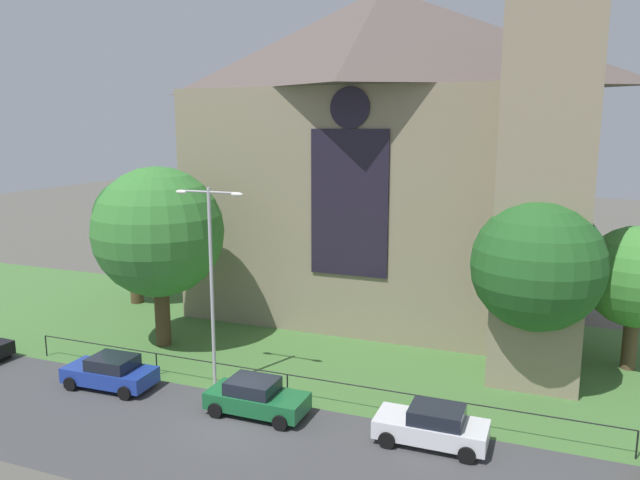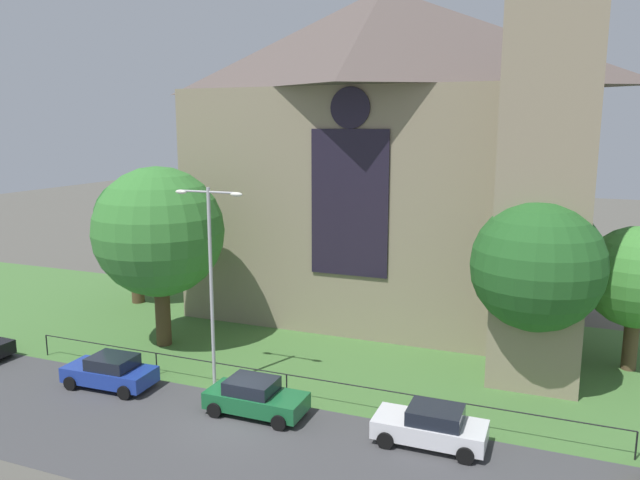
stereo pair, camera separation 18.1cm
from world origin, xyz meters
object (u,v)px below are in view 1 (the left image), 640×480
at_px(tree_left_far, 133,218).
at_px(streetlamp_near, 211,265).
at_px(parked_car_green, 256,397).
at_px(tree_right_far, 636,277).
at_px(parked_car_white, 432,426).
at_px(parked_car_blue, 111,372).
at_px(tree_right_near, 537,267).
at_px(church_building, 390,152).
at_px(tree_left_near, 159,232).

distance_m(tree_left_far, streetlamp_near, 15.62).
bearing_deg(tree_left_far, parked_car_green, -37.76).
distance_m(tree_right_far, parked_car_green, 19.02).
xyz_separation_m(tree_left_far, parked_car_white, (22.44, -11.47, -5.08)).
xyz_separation_m(tree_right_far, parked_car_blue, (-22.38, -11.19, -3.92)).
distance_m(tree_right_far, streetlamp_near, 20.30).
bearing_deg(tree_right_near, church_building, 135.80).
height_order(tree_right_far, parked_car_white, tree_right_far).
distance_m(parked_car_blue, parked_car_green, 7.45).
relative_size(streetlamp_near, parked_car_white, 2.20).
distance_m(tree_left_far, parked_car_white, 25.71).
relative_size(church_building, parked_car_blue, 6.10).
bearing_deg(church_building, tree_right_near, -44.20).
bearing_deg(tree_right_near, parked_car_white, -116.24).
relative_size(streetlamp_near, parked_car_blue, 2.17).
bearing_deg(parked_car_blue, tree_right_near, -161.45).
distance_m(tree_left_near, parked_car_green, 11.58).
bearing_deg(tree_left_near, church_building, 45.56).
height_order(tree_left_far, parked_car_white, tree_left_far).
distance_m(tree_right_far, parked_car_white, 13.85).
xyz_separation_m(tree_left_near, tree_left_far, (-6.57, 6.19, -0.46)).
distance_m(tree_left_near, streetlamp_near, 6.66).
bearing_deg(parked_car_white, tree_right_near, -116.41).
height_order(parked_car_blue, parked_car_green, same).
xyz_separation_m(church_building, tree_left_near, (-9.89, -10.09, -3.99)).
height_order(tree_right_far, parked_car_green, tree_right_far).
bearing_deg(tree_left_near, parked_car_green, -32.85).
height_order(tree_right_near, parked_car_blue, tree_right_near).
relative_size(tree_right_far, parked_car_blue, 1.68).
height_order(tree_left_near, parked_car_white, tree_left_near).
bearing_deg(tree_right_far, parked_car_blue, -153.43).
bearing_deg(parked_car_blue, church_building, -121.40).
height_order(church_building, tree_right_near, church_building).
bearing_deg(parked_car_blue, tree_right_far, -155.52).
xyz_separation_m(tree_right_far, tree_right_near, (-4.42, -4.43, 1.12)).
distance_m(tree_left_near, tree_right_far, 24.19).
relative_size(church_building, parked_car_white, 6.18).
bearing_deg(tree_left_near, streetlamp_near, -34.31).
relative_size(tree_left_near, streetlamp_near, 1.06).
distance_m(church_building, tree_right_far, 15.36).
xyz_separation_m(tree_left_near, tree_right_far, (23.47, 5.61, -1.62)).
xyz_separation_m(tree_left_far, parked_car_green, (15.11, -11.70, -5.08)).
bearing_deg(parked_car_green, tree_left_far, 142.28).
xyz_separation_m(tree_right_far, streetlamp_near, (-17.99, -9.35, 1.12)).
relative_size(tree_left_far, tree_right_far, 1.18).
relative_size(tree_right_near, parked_car_blue, 2.05).
bearing_deg(parked_car_white, tree_left_near, -18.60).
bearing_deg(tree_right_far, parked_car_white, -124.91).
bearing_deg(parked_car_green, church_building, 85.10).
height_order(church_building, tree_right_far, church_building).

